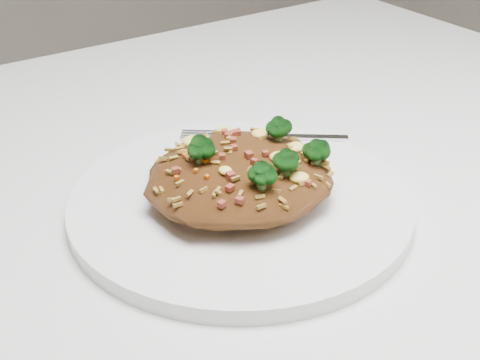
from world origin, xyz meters
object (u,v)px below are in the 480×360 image
at_px(plate, 240,203).
at_px(dining_table, 165,281).
at_px(fork, 272,136).
at_px(fried_rice, 242,168).

bearing_deg(plate, dining_table, 132.43).
relative_size(dining_table, fork, 8.63).
bearing_deg(fried_rice, dining_table, 132.56).
relative_size(dining_table, fried_rice, 7.62).
height_order(plate, fried_rice, fried_rice).
distance_m(dining_table, fork, 0.17).
bearing_deg(fork, plate, -104.05).
bearing_deg(dining_table, fried_rice, -47.44).
distance_m(dining_table, plate, 0.12).
distance_m(plate, fried_rice, 0.03).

